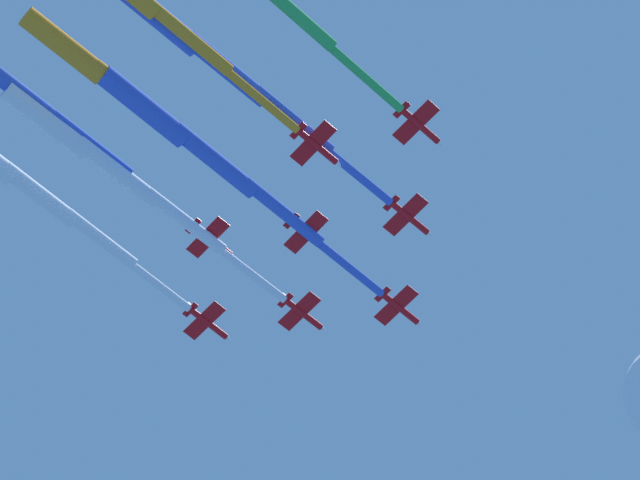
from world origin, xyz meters
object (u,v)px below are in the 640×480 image
at_px(jet_port_inner, 115,171).
at_px(jet_starboard_outer, 20,93).
at_px(jet_lead, 212,159).
at_px(jet_starboard_inner, 225,68).
at_px(jet_starboard_mid, 38,195).
at_px(jet_port_mid, 130,95).

bearing_deg(jet_port_inner, jet_starboard_outer, 71.88).
distance_m(jet_lead, jet_starboard_inner, 15.48).
bearing_deg(jet_starboard_inner, jet_starboard_outer, 20.46).
bearing_deg(jet_starboard_mid, jet_port_inner, -171.53).
xyz_separation_m(jet_starboard_inner, jet_starboard_mid, (39.01, -5.09, 1.29)).
bearing_deg(jet_port_mid, jet_lead, -109.65).
bearing_deg(jet_lead, jet_starboard_inner, 127.63).
xyz_separation_m(jet_starboard_inner, jet_starboard_outer, (31.29, 11.67, 1.12)).
height_order(jet_port_mid, jet_starboard_mid, jet_starboard_mid).
xyz_separation_m(jet_port_inner, jet_port_mid, (-10.01, 10.99, -2.02)).
height_order(jet_starboard_inner, jet_port_mid, jet_starboard_inner).
distance_m(jet_port_inner, jet_starboard_outer, 19.83).
relative_size(jet_starboard_inner, jet_starboard_outer, 1.00).
bearing_deg(jet_starboard_inner, jet_port_inner, -15.91).
bearing_deg(jet_starboard_outer, jet_port_mid, -154.14).
height_order(jet_lead, jet_port_inner, jet_port_inner).
distance_m(jet_lead, jet_starboard_mid, 30.60).
distance_m(jet_starboard_inner, jet_starboard_mid, 39.37).
bearing_deg(jet_port_inner, jet_starboard_mid, 8.47).
bearing_deg(jet_port_mid, jet_starboard_mid, -20.48).
bearing_deg(jet_lead, jet_port_inner, 17.72).
xyz_separation_m(jet_port_mid, jet_starboard_outer, (16.17, 7.84, 2.70)).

